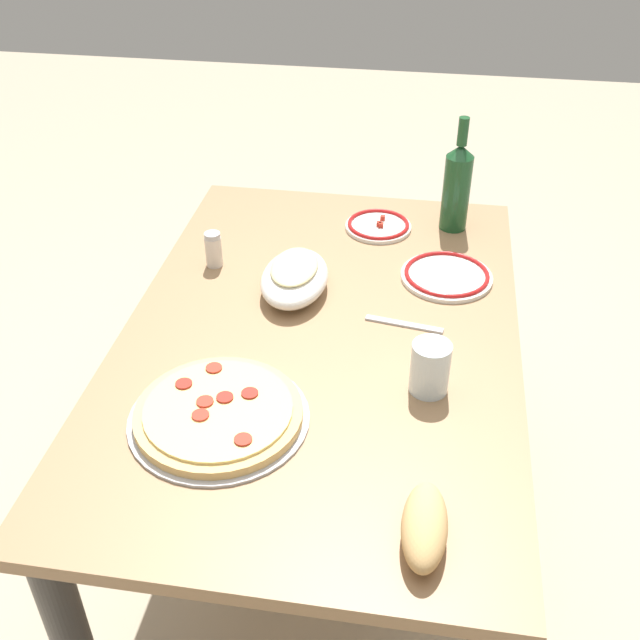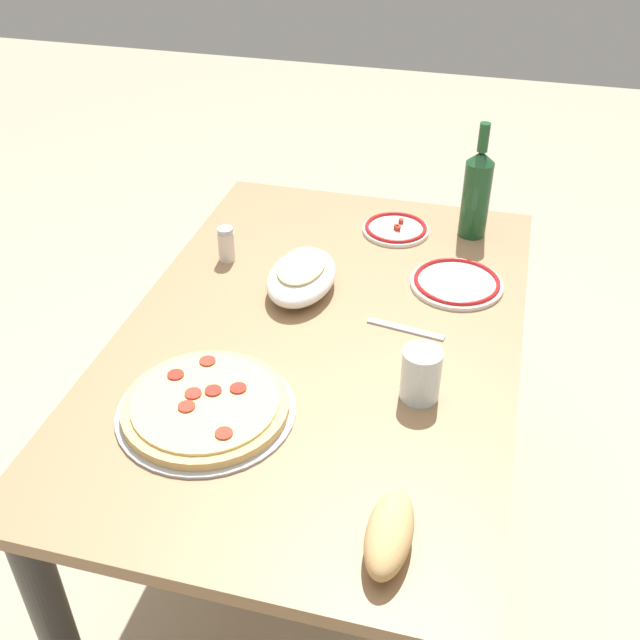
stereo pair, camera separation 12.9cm
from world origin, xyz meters
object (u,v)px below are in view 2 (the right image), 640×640
water_glass (421,374)px  side_plate_near (396,229)px  wine_bottle (477,192)px  baked_pasta_dish (302,275)px  bread_loaf (389,533)px  dining_table (320,374)px  side_plate_far (457,282)px  pepperoni_pizza (206,406)px  spice_shaker (226,244)px

water_glass → side_plate_near: water_glass is taller
wine_bottle → water_glass: bearing=-3.1°
water_glass → baked_pasta_dish: bearing=-133.1°
bread_loaf → water_glass: bearing=-178.8°
dining_table → side_plate_far: (-0.25, 0.26, 0.13)m
dining_table → wine_bottle: (-0.51, 0.27, 0.24)m
wine_bottle → side_plate_near: wine_bottle is taller
wine_bottle → bread_loaf: bearing=-1.6°
side_plate_far → dining_table: bearing=-45.9°
pepperoni_pizza → side_plate_far: bearing=143.8°
side_plate_near → spice_shaker: size_ratio=1.97×
dining_table → bread_loaf: size_ratio=7.63×
dining_table → spice_shaker: (-0.23, -0.29, 0.16)m
water_glass → bread_loaf: 0.36m
pepperoni_pizza → bread_loaf: bearing=60.9°
side_plate_near → bread_loaf: bearing=9.4°
dining_table → baked_pasta_dish: bearing=-150.7°
bread_loaf → spice_shaker: (-0.74, -0.54, 0.01)m
spice_shaker → side_plate_near: bearing=123.0°
side_plate_near → bread_loaf: bread_loaf is taller
side_plate_near → bread_loaf: 0.99m
dining_table → side_plate_near: side_plate_near is taller
baked_pasta_dish → side_plate_far: (-0.11, 0.34, -0.03)m
baked_pasta_dish → spice_shaker: 0.23m
spice_shaker → bread_loaf: bearing=36.0°
baked_pasta_dish → side_plate_far: size_ratio=1.12×
wine_bottle → bread_loaf: (1.02, -0.03, -0.09)m
dining_table → bread_loaf: bearing=25.4°
baked_pasta_dish → water_glass: (0.30, 0.32, 0.01)m
baked_pasta_dish → wine_bottle: 0.51m
dining_table → side_plate_near: bearing=170.3°
wine_bottle → baked_pasta_dish: bearing=-44.2°
baked_pasta_dish → bread_loaf: (0.66, 0.32, -0.01)m
side_plate_near → side_plate_far: size_ratio=0.80×
wine_bottle → side_plate_far: wine_bottle is taller
baked_pasta_dish → side_plate_near: baked_pasta_dish is taller
pepperoni_pizza → side_plate_far: (-0.55, 0.40, -0.01)m
bread_loaf → dining_table: bearing=-154.6°
pepperoni_pizza → wine_bottle: wine_bottle is taller
wine_bottle → side_plate_near: 0.22m
baked_pasta_dish → side_plate_far: baked_pasta_dish is taller
side_plate_far → bread_loaf: size_ratio=1.26×
bread_loaf → spice_shaker: 0.91m
dining_table → side_plate_far: side_plate_far is taller
dining_table → spice_shaker: size_ratio=14.93×
baked_pasta_dish → water_glass: bearing=46.9°
wine_bottle → side_plate_near: (0.04, -0.19, -0.11)m
water_glass → side_plate_far: water_glass is taller
pepperoni_pizza → water_glass: (-0.15, 0.38, 0.04)m
dining_table → baked_pasta_dish: baked_pasta_dish is taller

